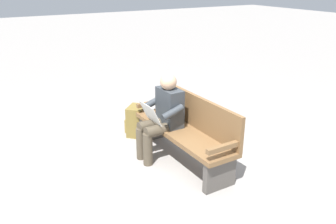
# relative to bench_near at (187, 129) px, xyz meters

# --- Properties ---
(ground_plane) EXTENTS (40.00, 40.00, 0.00)m
(ground_plane) POSITION_rel_bench_near_xyz_m (-0.00, 0.07, -0.46)
(ground_plane) COLOR gray
(bench_near) EXTENTS (1.81, 0.51, 0.90)m
(bench_near) POSITION_rel_bench_near_xyz_m (0.00, 0.00, 0.00)
(bench_near) COLOR brown
(bench_near) RESTS_ON ground
(person_seated) EXTENTS (0.57, 0.58, 1.18)m
(person_seated) POSITION_rel_bench_near_xyz_m (0.24, 0.24, 0.17)
(person_seated) COLOR #33383D
(person_seated) RESTS_ON ground
(backpack) EXTENTS (0.41, 0.41, 0.48)m
(backpack) POSITION_rel_bench_near_xyz_m (1.07, 0.24, -0.22)
(backpack) COLOR brown
(backpack) RESTS_ON ground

